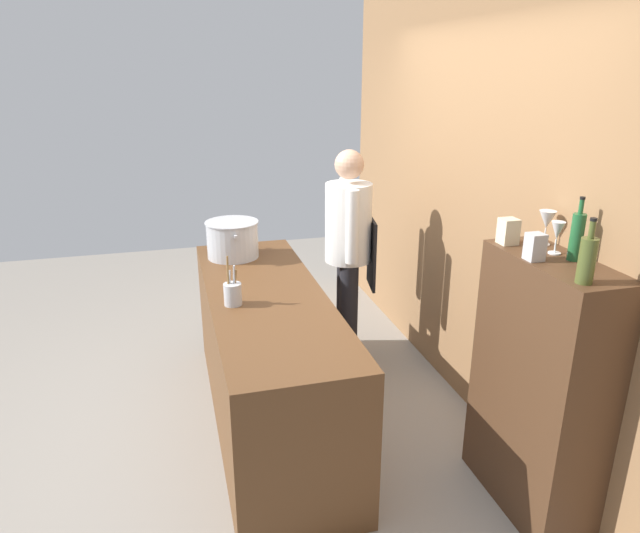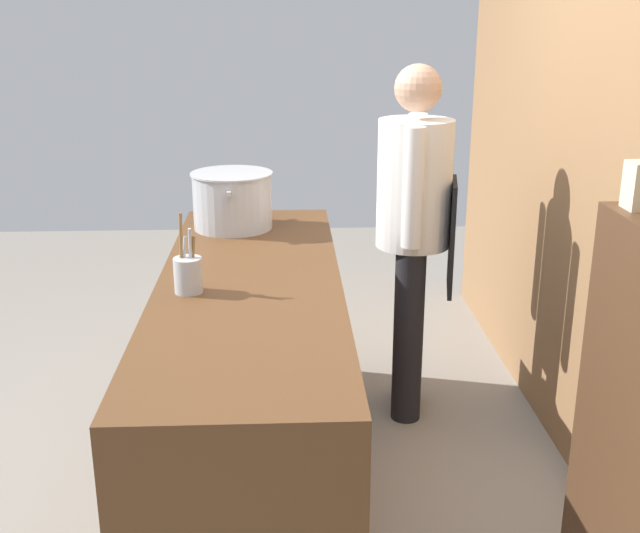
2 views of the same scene
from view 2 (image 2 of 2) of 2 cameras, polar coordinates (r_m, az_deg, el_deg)
The scene contains 6 objects.
ground_plane at distance 3.39m, azimuth -4.73°, elevation -15.52°, with size 8.00×8.00×0.00m, color gray.
brick_back_panel at distance 3.11m, azimuth 21.65°, elevation 9.96°, with size 4.40×0.10×3.00m, color olive.
prep_counter at distance 3.16m, azimuth -4.94°, elevation -8.72°, with size 2.18×0.70×0.90m, color brown.
chef at distance 3.61m, azimuth 6.88°, elevation 3.44°, with size 0.52×0.38×1.66m.
stockpot_large at distance 3.68m, azimuth -6.41°, elevation 4.82°, with size 0.44×0.38×0.26m.
utensil_crock at distance 2.87m, azimuth -9.61°, elevation -0.52°, with size 0.10×0.10×0.29m.
Camera 2 is at (2.82, 0.14, 1.88)m, focal length 43.85 mm.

